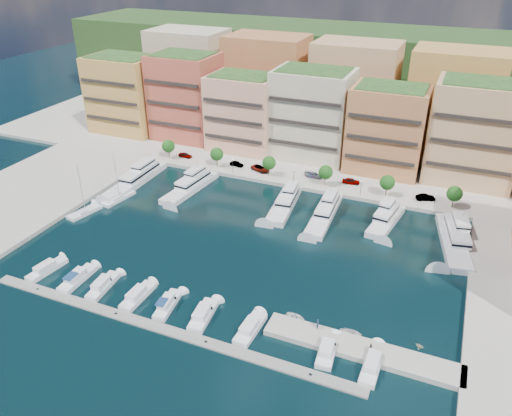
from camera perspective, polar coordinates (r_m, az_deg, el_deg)
The scene contains 55 objects.
ground at distance 108.93m, azimuth -1.11°, elevation -4.23°, with size 400.00×400.00×0.00m, color black.
north_quay at distance 161.47m, azimuth 7.90°, elevation 6.83°, with size 220.00×64.00×2.00m, color #9E998E.
west_quay at distance 138.21m, azimuth -26.81°, elevation -0.02°, with size 34.00×76.00×2.00m, color #9E998E.
hillside at distance 205.79m, azimuth 11.64°, elevation 11.29°, with size 240.00×40.00×58.00m, color #223A18.
south_pontoon at distance 89.36m, azimuth -10.98°, elevation -13.37°, with size 72.00×2.20×0.35m, color gray.
finger_pier at distance 85.52m, azimuth 11.89°, elevation -15.79°, with size 32.00×5.00×2.00m, color #9E998E.
apartment_0 at distance 175.08m, azimuth -14.72°, elevation 12.50°, with size 22.00×16.50×24.80m.
apartment_1 at distance 164.39m, azimuth -8.02°, elevation 12.49°, with size 20.00×16.50×26.80m.
apartment_2 at distance 153.89m, azimuth -1.45°, elevation 10.87°, with size 20.00×15.50×22.80m.
apartment_3 at distance 148.25m, azimuth 6.42°, elevation 10.62°, with size 22.00×16.50×25.80m.
apartment_4 at distance 142.37m, azimuth 14.73°, elevation 8.67°, with size 20.00×15.50×23.80m.
apartment_5 at distance 142.76m, azimuth 23.69°, elevation 7.88°, with size 22.00×16.50×26.80m.
backblock_0 at distance 187.74m, azimuth -7.59°, elevation 15.05°, with size 26.00×18.00×30.00m, color beige.
backblock_1 at distance 174.89m, azimuth 1.24°, elevation 14.29°, with size 26.00×18.00×30.00m, color #C07A48.
backblock_2 at distance 166.52m, azimuth 11.13°, elevation 13.05°, with size 26.00×18.00×30.00m, color tan.
backblock_3 at distance 163.32m, azimuth 21.60°, elevation 11.31°, with size 26.00×18.00×30.00m, color #C68B48.
tree_0 at distance 150.53m, azimuth -9.99°, elevation 6.97°, with size 3.80×3.80×5.65m.
tree_1 at distance 142.94m, azimuth -4.51°, elevation 6.15°, with size 3.80×3.80×5.65m.
tree_2 at distance 136.81m, azimuth 1.50°, elevation 5.17°, with size 3.80×3.80×5.65m.
tree_3 at distance 132.33m, azimuth 7.97°, elevation 4.06°, with size 3.80×3.80×5.65m.
tree_4 at distance 129.69m, azimuth 14.78°, elevation 2.82°, with size 3.80×3.80×5.65m.
tree_5 at distance 129.00m, azimuth 21.75°, elevation 1.52°, with size 3.80×3.80×5.65m.
lamppost_0 at distance 147.05m, azimuth -9.10°, elevation 6.14°, with size 0.30×0.30×4.20m.
lamppost_1 at distance 138.91m, azimuth -2.71°, elevation 5.11°, with size 0.30×0.30×4.20m.
lamppost_2 at distance 132.73m, azimuth 4.35°, elevation 3.90°, with size 0.30×0.30×4.20m.
lamppost_3 at distance 128.79m, azimuth 11.94°, elevation 2.53°, with size 0.30×0.30×4.20m.
lamppost_4 at distance 127.30m, azimuth 19.84°, elevation 1.06°, with size 0.30×0.30×4.20m.
yacht_0 at distance 140.15m, azimuth -13.43°, elevation 3.37°, with size 5.17×25.02×7.30m.
yacht_1 at distance 133.35m, azimuth -7.38°, elevation 2.56°, with size 6.65×21.33×7.30m.
yacht_3 at distance 123.84m, azimuth 3.36°, elevation 0.69°, with size 6.55×20.05×7.30m.
yacht_4 at distance 120.39m, azimuth 7.90°, elevation -0.49°, with size 5.33×21.97×7.30m.
yacht_5 at distance 120.39m, azimuth 14.67°, elevation -1.15°, with size 6.67×16.82×7.30m.
yacht_6 at distance 117.31m, azimuth 21.67°, elevation -3.19°, with size 9.36×23.39×7.30m.
cruiser_0 at distance 108.81m, azimuth -22.80°, elevation -6.47°, with size 3.49×8.95×2.55m.
cruiser_1 at distance 103.93m, azimuth -19.72°, elevation -7.58°, with size 2.95×9.18×2.66m.
cruiser_2 at distance 100.41m, azimuth -17.08°, elevation -8.50°, with size 3.29×8.84×2.55m.
cruiser_3 at distance 96.18m, azimuth -13.35°, elevation -9.76°, with size 2.66×8.59×2.55m.
cruiser_4 at distance 93.08m, azimuth -10.08°, elevation -10.82°, with size 3.49×8.47×2.66m.
cruiser_5 at distance 90.03m, azimuth -6.06°, elevation -12.08°, with size 3.69×8.72×2.55m.
cruiser_6 at distance 86.93m, azimuth -0.68°, elevation -13.65°, with size 3.02×8.40×2.55m.
cruiser_8 at distance 83.90m, azimuth 8.12°, elevation -15.92°, with size 3.29×7.70×2.55m.
cruiser_9 at distance 83.11m, azimuth 13.15°, elevation -17.05°, with size 2.63×9.12×2.55m.
sailboat_2 at distance 131.93m, azimuth -15.44°, elevation 1.03°, with size 4.11×9.98×13.20m.
sailboat_1 at distance 127.70m, azimuth -19.02°, elevation -0.49°, with size 4.65×9.01×13.20m.
tender_2 at distance 87.86m, azimuth 10.78°, elevation -13.87°, with size 2.68×3.76×0.78m, color silver.
tender_0 at distance 89.75m, azimuth 4.50°, elevation -12.31°, with size 2.49×3.48×0.72m, color silver.
tender_3 at distance 88.40m, azimuth 18.21°, elevation -14.73°, with size 1.23×1.42×0.75m, color beige.
car_0 at distance 151.33m, azimuth -8.09°, elevation 6.01°, with size 1.70×4.22×1.44m, color gray.
car_1 at distance 143.89m, azimuth -2.22°, elevation 5.04°, with size 1.41×4.03×1.33m, color gray.
car_2 at distance 140.70m, azimuth 0.48°, elevation 4.54°, with size 2.55×5.53×1.54m, color gray.
car_3 at distance 137.81m, azimuth 6.60°, elevation 3.79°, with size 2.00×4.91×1.43m, color gray.
car_4 at distance 135.51m, azimuth 10.81°, elevation 3.04°, with size 1.87×4.65×1.58m, color gray.
car_5 at distance 131.63m, azimuth 18.80°, elevation 1.15°, with size 1.63×4.69×1.54m, color gray.
person_0 at distance 86.32m, azimuth 7.06°, elevation -13.03°, with size 0.69×0.45×1.90m, color #233046.
person_1 at distance 83.95m, azimuth 12.93°, elevation -15.28°, with size 0.75×0.59×1.55m, color brown.
Camera 1 is at (37.63, -83.57, 58.86)m, focal length 35.00 mm.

